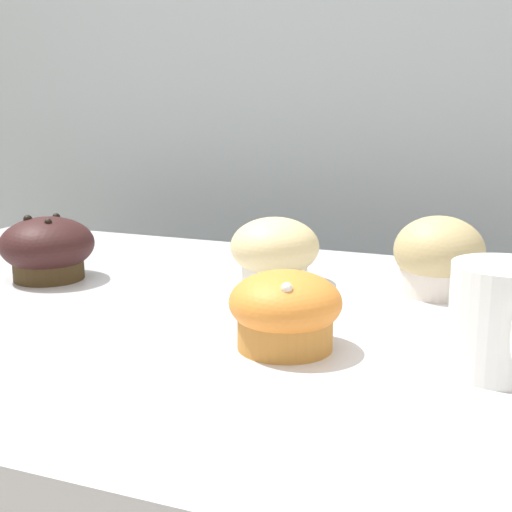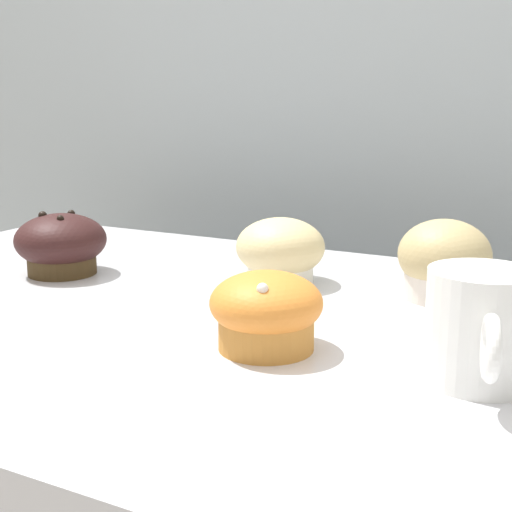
{
  "view_description": "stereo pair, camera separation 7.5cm",
  "coord_description": "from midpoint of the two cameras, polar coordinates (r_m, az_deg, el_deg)",
  "views": [
    {
      "loc": [
        0.3,
        -0.61,
        1.12
      ],
      "look_at": [
        0.03,
        0.06,
        0.96
      ],
      "focal_mm": 50.0,
      "sensor_mm": 36.0,
      "label": 1
    },
    {
      "loc": [
        0.37,
        -0.58,
        1.12
      ],
      "look_at": [
        0.03,
        0.06,
        0.96
      ],
      "focal_mm": 50.0,
      "sensor_mm": 36.0,
      "label": 2
    }
  ],
  "objects": [
    {
      "name": "muffin_front_center",
      "position": [
        0.87,
        -13.0,
        0.89
      ],
      "size": [
        0.11,
        0.11,
        0.08
      ],
      "color": "#3F2E18",
      "rests_on": "display_counter"
    },
    {
      "name": "muffin_front_left",
      "position": [
        0.6,
        4.41,
        -4.46
      ],
      "size": [
        0.1,
        0.1,
        0.07
      ],
      "color": "#C27E34",
      "rests_on": "display_counter"
    },
    {
      "name": "coffee_cup",
      "position": [
        0.56,
        21.29,
        -5.2
      ],
      "size": [
        0.08,
        0.12,
        0.09
      ],
      "color": "white",
      "rests_on": "display_counter"
    },
    {
      "name": "muffin_back_right",
      "position": [
        0.81,
        4.61,
        0.33
      ],
      "size": [
        0.1,
        0.1,
        0.08
      ],
      "color": "white",
      "rests_on": "display_counter"
    },
    {
      "name": "wall_back",
      "position": [
        1.26,
        11.91,
        2.41
      ],
      "size": [
        3.2,
        0.1,
        1.8
      ],
      "primitive_type": "cube",
      "color": "#A8B2B7",
      "rests_on": "ground"
    },
    {
      "name": "muffin_back_left",
      "position": [
        0.78,
        17.49,
        -0.46
      ],
      "size": [
        0.1,
        0.1,
        0.08
      ],
      "color": "silver",
      "rests_on": "display_counter"
    }
  ]
}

